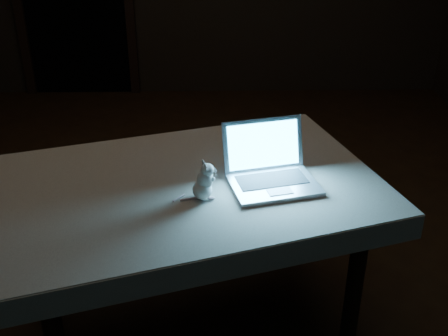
{
  "coord_description": "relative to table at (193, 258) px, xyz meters",
  "views": [
    {
      "loc": [
        0.14,
        -2.6,
        1.88
      ],
      "look_at": [
        0.17,
        -0.63,
        0.83
      ],
      "focal_mm": 45.0,
      "sensor_mm": 36.0,
      "label": 1
    }
  ],
  "objects": [
    {
      "name": "laptop",
      "position": [
        0.33,
        -0.05,
        0.5
      ],
      "size": [
        0.4,
        0.37,
        0.23
      ],
      "primitive_type": null,
      "rotation": [
        0.0,
        0.0,
        0.24
      ],
      "color": "#BCBCC2",
      "rests_on": "tablecloth"
    },
    {
      "name": "table",
      "position": [
        0.0,
        0.0,
        0.0
      ],
      "size": [
        1.61,
        1.28,
        0.75
      ],
      "primitive_type": null,
      "rotation": [
        0.0,
        0.0,
        0.3
      ],
      "color": "black",
      "rests_on": "floor"
    },
    {
      "name": "plush_mouse",
      "position": [
        0.05,
        -0.12,
        0.46
      ],
      "size": [
        0.13,
        0.13,
        0.15
      ],
      "primitive_type": null,
      "rotation": [
        0.0,
        0.0,
        0.17
      ],
      "color": "white",
      "rests_on": "tablecloth"
    },
    {
      "name": "floor",
      "position": [
        -0.04,
        0.62,
        -0.38
      ],
      "size": [
        5.0,
        5.0,
        0.0
      ],
      "primitive_type": "plane",
      "color": "black",
      "rests_on": "ground"
    },
    {
      "name": "tablecloth",
      "position": [
        0.07,
        -0.05,
        0.33
      ],
      "size": [
        1.77,
        1.5,
        0.1
      ],
      "primitive_type": null,
      "rotation": [
        0.0,
        0.0,
        0.38
      ],
      "color": "beige",
      "rests_on": "table"
    }
  ]
}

